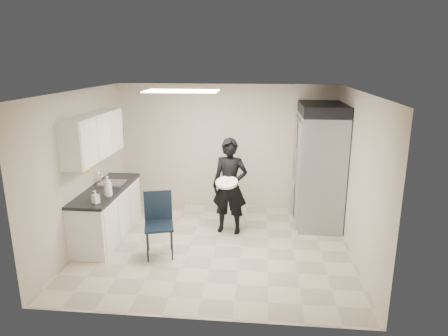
# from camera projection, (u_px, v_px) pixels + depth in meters

# --- Properties ---
(floor) EXTENTS (4.50, 4.50, 0.00)m
(floor) POSITION_uv_depth(u_px,v_px,m) (216.00, 246.00, 6.80)
(floor) COLOR #BDB395
(floor) RESTS_ON ground
(ceiling) EXTENTS (4.50, 4.50, 0.00)m
(ceiling) POSITION_uv_depth(u_px,v_px,m) (215.00, 91.00, 6.12)
(ceiling) COLOR silver
(ceiling) RESTS_ON back_wall
(back_wall) EXTENTS (4.50, 0.00, 4.50)m
(back_wall) POSITION_uv_depth(u_px,v_px,m) (227.00, 147.00, 8.38)
(back_wall) COLOR #BFB29D
(back_wall) RESTS_ON floor
(left_wall) EXTENTS (0.00, 4.00, 4.00)m
(left_wall) POSITION_uv_depth(u_px,v_px,m) (82.00, 169.00, 6.67)
(left_wall) COLOR #BFB29D
(left_wall) RESTS_ON floor
(right_wall) EXTENTS (0.00, 4.00, 4.00)m
(right_wall) POSITION_uv_depth(u_px,v_px,m) (358.00, 177.00, 6.25)
(right_wall) COLOR #BFB29D
(right_wall) RESTS_ON floor
(ceiling_panel) EXTENTS (1.20, 0.60, 0.02)m
(ceiling_panel) POSITION_uv_depth(u_px,v_px,m) (181.00, 91.00, 6.57)
(ceiling_panel) COLOR white
(ceiling_panel) RESTS_ON ceiling
(lower_counter) EXTENTS (0.60, 1.90, 0.86)m
(lower_counter) POSITION_uv_depth(u_px,v_px,m) (108.00, 214.00, 7.07)
(lower_counter) COLOR silver
(lower_counter) RESTS_ON floor
(countertop) EXTENTS (0.64, 1.95, 0.05)m
(countertop) POSITION_uv_depth(u_px,v_px,m) (106.00, 190.00, 6.95)
(countertop) COLOR black
(countertop) RESTS_ON lower_counter
(sink) EXTENTS (0.42, 0.40, 0.14)m
(sink) POSITION_uv_depth(u_px,v_px,m) (112.00, 186.00, 7.19)
(sink) COLOR gray
(sink) RESTS_ON countertop
(faucet) EXTENTS (0.02, 0.02, 0.24)m
(faucet) POSITION_uv_depth(u_px,v_px,m) (101.00, 178.00, 7.17)
(faucet) COLOR silver
(faucet) RESTS_ON countertop
(upper_cabinets) EXTENTS (0.35, 1.80, 0.75)m
(upper_cabinets) POSITION_uv_depth(u_px,v_px,m) (94.00, 136.00, 6.71)
(upper_cabinets) COLOR silver
(upper_cabinets) RESTS_ON left_wall
(towel_dispenser) EXTENTS (0.22, 0.30, 0.35)m
(towel_dispenser) POSITION_uv_depth(u_px,v_px,m) (116.00, 136.00, 7.87)
(towel_dispenser) COLOR black
(towel_dispenser) RESTS_ON left_wall
(notice_sticker_left) EXTENTS (0.00, 0.12, 0.07)m
(notice_sticker_left) POSITION_uv_depth(u_px,v_px,m) (85.00, 172.00, 6.79)
(notice_sticker_left) COLOR yellow
(notice_sticker_left) RESTS_ON left_wall
(notice_sticker_right) EXTENTS (0.00, 0.12, 0.07)m
(notice_sticker_right) POSITION_uv_depth(u_px,v_px,m) (90.00, 171.00, 6.99)
(notice_sticker_right) COLOR yellow
(notice_sticker_right) RESTS_ON left_wall
(commercial_fridge) EXTENTS (0.80, 1.35, 2.10)m
(commercial_fridge) POSITION_uv_depth(u_px,v_px,m) (319.00, 170.00, 7.58)
(commercial_fridge) COLOR gray
(commercial_fridge) RESTS_ON floor
(fridge_compressor) EXTENTS (0.80, 1.35, 0.20)m
(fridge_compressor) POSITION_uv_depth(u_px,v_px,m) (323.00, 109.00, 7.27)
(fridge_compressor) COLOR black
(fridge_compressor) RESTS_ON commercial_fridge
(folding_chair) EXTENTS (0.55, 0.55, 1.01)m
(folding_chair) POSITION_uv_depth(u_px,v_px,m) (159.00, 227.00, 6.35)
(folding_chair) COLOR black
(folding_chair) RESTS_ON floor
(man_tuxedo) EXTENTS (0.69, 0.51, 1.75)m
(man_tuxedo) POSITION_uv_depth(u_px,v_px,m) (230.00, 186.00, 7.16)
(man_tuxedo) COLOR black
(man_tuxedo) RESTS_ON floor
(bucket_lid) EXTENTS (0.43, 0.43, 0.05)m
(bucket_lid) POSITION_uv_depth(u_px,v_px,m) (227.00, 183.00, 6.89)
(bucket_lid) COLOR white
(bucket_lid) RESTS_ON man_tuxedo
(soap_bottle_a) EXTENTS (0.13, 0.13, 0.34)m
(soap_bottle_a) POSITION_uv_depth(u_px,v_px,m) (108.00, 186.00, 6.48)
(soap_bottle_a) COLOR white
(soap_bottle_a) RESTS_ON countertop
(soap_bottle_b) EXTENTS (0.13, 0.13, 0.21)m
(soap_bottle_b) POSITION_uv_depth(u_px,v_px,m) (95.00, 197.00, 6.19)
(soap_bottle_b) COLOR silver
(soap_bottle_b) RESTS_ON countertop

